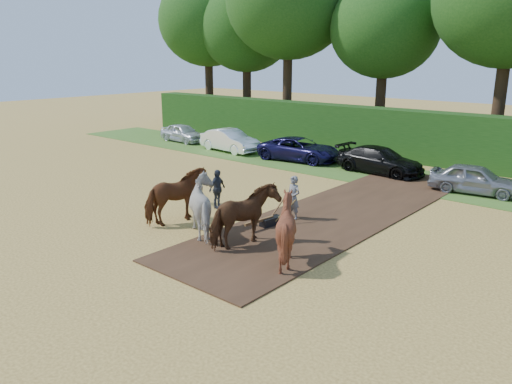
{
  "coord_description": "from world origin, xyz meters",
  "views": [
    {
      "loc": [
        11.37,
        -9.77,
        6.11
      ],
      "look_at": [
        0.18,
        3.22,
        1.4
      ],
      "focal_mm": 35.0,
      "sensor_mm": 36.0,
      "label": 1
    }
  ],
  "objects": [
    {
      "name": "ground",
      "position": [
        0.0,
        0.0,
        0.0
      ],
      "size": [
        120.0,
        120.0,
        0.0
      ],
      "primitive_type": "plane",
      "color": "gold",
      "rests_on": "ground"
    },
    {
      "name": "earth_strip",
      "position": [
        1.5,
        7.0,
        0.03
      ],
      "size": [
        4.5,
        17.0,
        0.05
      ],
      "primitive_type": "cube",
      "color": "#472D1C",
      "rests_on": "ground"
    },
    {
      "name": "grass_verge",
      "position": [
        0.0,
        14.0,
        0.01
      ],
      "size": [
        50.0,
        5.0,
        0.03
      ],
      "primitive_type": "cube",
      "color": "#38601E",
      "rests_on": "ground"
    },
    {
      "name": "hedgerow",
      "position": [
        0.0,
        18.5,
        1.5
      ],
      "size": [
        46.0,
        1.6,
        3.0
      ],
      "primitive_type": "cube",
      "color": "#14380F",
      "rests_on": "ground"
    },
    {
      "name": "spectator_near",
      "position": [
        -3.69,
        4.07,
        0.77
      ],
      "size": [
        0.93,
        0.94,
        1.54
      ],
      "primitive_type": "imported",
      "rotation": [
        0.0,
        0.0,
        0.83
      ],
      "color": "#C4B39A",
      "rests_on": "ground"
    },
    {
      "name": "spectator_far",
      "position": [
        -2.73,
        4.16,
        0.81
      ],
      "size": [
        0.49,
        0.99,
        1.62
      ],
      "primitive_type": "imported",
      "rotation": [
        0.0,
        0.0,
        1.68
      ],
      "color": "#2A2F38",
      "rests_on": "ground"
    },
    {
      "name": "plough_team",
      "position": [
        0.16,
        1.78,
        1.02
      ],
      "size": [
        6.94,
        4.83,
        2.06
      ],
      "color": "brown",
      "rests_on": "ground"
    },
    {
      "name": "parked_cars",
      "position": [
        -0.39,
        14.04,
        0.68
      ],
      "size": [
        35.61,
        3.27,
        1.46
      ],
      "color": "silver",
      "rests_on": "ground"
    },
    {
      "name": "treeline",
      "position": [
        -1.69,
        21.69,
        8.97
      ],
      "size": [
        48.7,
        10.6,
        14.21
      ],
      "color": "#382616",
      "rests_on": "ground"
    }
  ]
}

